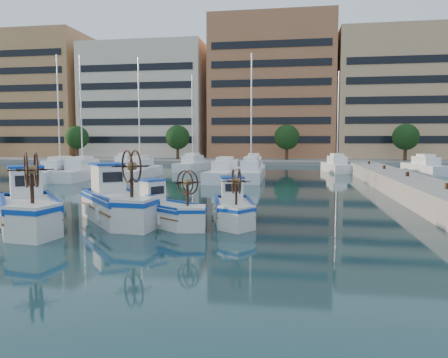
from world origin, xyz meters
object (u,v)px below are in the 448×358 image
at_px(fishing_boat_a, 29,207).
at_px(fishing_boat_d, 233,206).
at_px(fishing_boat_c, 162,209).
at_px(fishing_boat_b, 116,201).

distance_m(fishing_boat_a, fishing_boat_d, 8.63).
relative_size(fishing_boat_a, fishing_boat_c, 1.31).
xyz_separation_m(fishing_boat_b, fishing_boat_d, (5.25, 0.67, -0.21)).
xyz_separation_m(fishing_boat_a, fishing_boat_c, (5.23, 1.64, -0.21)).
xyz_separation_m(fishing_boat_c, fishing_boat_d, (2.92, 1.17, 0.01)).
bearing_deg(fishing_boat_d, fishing_boat_c, -170.22).
bearing_deg(fishing_boat_a, fishing_boat_b, -1.08).
height_order(fishing_boat_a, fishing_boat_d, fishing_boat_a).
distance_m(fishing_boat_b, fishing_boat_d, 5.29).
bearing_deg(fishing_boat_b, fishing_boat_a, 176.49).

